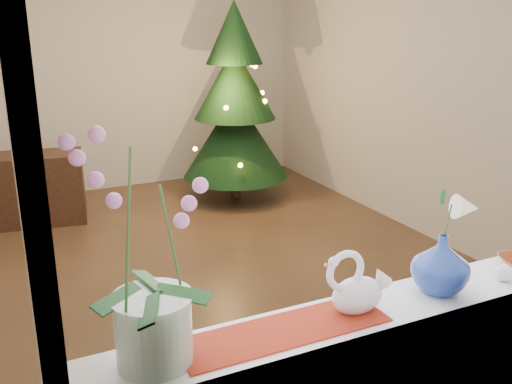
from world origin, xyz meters
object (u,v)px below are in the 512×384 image
orchid_pot (149,251)px  blue_vase (441,259)px  swan (358,282)px  paperweight (504,273)px  side_table (35,188)px  xmas_tree (235,103)px

orchid_pot → blue_vase: (1.05, -0.02, -0.22)m
orchid_pot → swan: 0.74m
paperweight → side_table: 4.36m
xmas_tree → side_table: xmas_tree is taller
swan → blue_vase: blue_vase is taller
blue_vase → side_table: bearing=104.8°
blue_vase → paperweight: (0.28, -0.04, -0.09)m
orchid_pot → side_table: bearing=90.2°
swan → xmas_tree: (1.28, 3.95, -0.02)m
orchid_pot → xmas_tree: 4.41m
blue_vase → paperweight: 0.30m
blue_vase → xmas_tree: (0.93, 3.96, -0.04)m
swan → side_table: (-0.71, 4.05, -0.70)m
swan → orchid_pot: bearing=166.5°
paperweight → side_table: (-1.35, 4.10, -0.63)m
orchid_pot → blue_vase: orchid_pot is taller
orchid_pot → xmas_tree: bearing=63.3°
orchid_pot → swan: (0.70, -0.01, -0.24)m
swan → side_table: 4.17m
orchid_pot → paperweight: bearing=-2.6°
swan → side_table: swan is taller
swan → paperweight: (0.64, -0.05, -0.08)m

